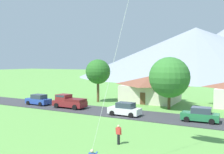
{
  "coord_description": "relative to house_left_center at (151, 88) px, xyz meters",
  "views": [
    {
      "loc": [
        11.59,
        -5.18,
        6.95
      ],
      "look_at": [
        -1.33,
        18.66,
        5.38
      ],
      "focal_mm": 40.91,
      "sensor_mm": 36.0,
      "label": 1
    }
  ],
  "objects": [
    {
      "name": "road_strip",
      "position": [
        3.76,
        -11.84,
        -2.31
      ],
      "size": [
        160.0,
        6.04,
        0.08
      ],
      "primitive_type": "cube",
      "color": "#38383D",
      "rests_on": "ground"
    },
    {
      "name": "mountain_far_west_ridge",
      "position": [
        -8.77,
        89.4,
        9.77
      ],
      "size": [
        115.36,
        115.36,
        24.24
      ],
      "primitive_type": "cone",
      "color": "gray",
      "rests_on": "ground"
    },
    {
      "name": "house_left_center",
      "position": [
        0.0,
        0.0,
        0.0
      ],
      "size": [
        9.89,
        8.03,
        4.54
      ],
      "color": "beige",
      "rests_on": "ground"
    },
    {
      "name": "tree_near_left",
      "position": [
        4.94,
        -5.67,
        2.38
      ],
      "size": [
        6.02,
        6.02,
        7.75
      ],
      "color": "#4C3823",
      "rests_on": "ground"
    },
    {
      "name": "tree_left_of_center",
      "position": [
        -7.92,
        -4.8,
        2.94
      ],
      "size": [
        4.31,
        4.31,
        7.48
      ],
      "color": "brown",
      "rests_on": "ground"
    },
    {
      "name": "parked_car_green_mid_west",
      "position": [
        10.44,
        -12.07,
        -1.49
      ],
      "size": [
        4.28,
        2.23,
        1.68
      ],
      "color": "#237042",
      "rests_on": "road_strip"
    },
    {
      "name": "parked_car_white_mid_east",
      "position": [
        1.23,
        -13.09,
        -1.49
      ],
      "size": [
        4.23,
        2.14,
        1.68
      ],
      "color": "white",
      "rests_on": "road_strip"
    },
    {
      "name": "parked_car_blue_east_end",
      "position": [
        -14.68,
        -12.24,
        -1.49
      ],
      "size": [
        4.24,
        2.15,
        1.68
      ],
      "color": "#2847A8",
      "rests_on": "road_strip"
    },
    {
      "name": "pickup_truck_maroon_east_side",
      "position": [
        -8.56,
        -12.18,
        -1.29
      ],
      "size": [
        5.2,
        2.33,
        1.99
      ],
      "color": "maroon",
      "rests_on": "road_strip"
    },
    {
      "name": "watcher_person",
      "position": [
        5.73,
        -23.69,
        -1.48
      ],
      "size": [
        0.56,
        0.24,
        1.68
      ],
      "color": "black",
      "rests_on": "ground"
    }
  ]
}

